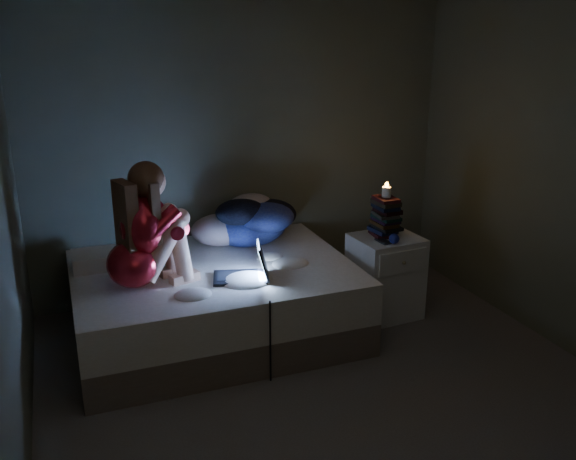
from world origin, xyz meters
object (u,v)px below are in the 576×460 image
woman (130,228)px  laptop (240,261)px  phone (382,241)px  nightstand (385,276)px  candle (386,192)px  bed (215,301)px

woman → laptop: (0.71, -0.08, -0.30)m
laptop → phone: 1.15m
woman → nightstand: size_ratio=1.30×
nightstand → phone: (-0.09, -0.09, 0.34)m
nightstand → phone: bearing=-141.0°
phone → candle: bearing=54.5°
bed → phone: bearing=-10.7°
laptop → phone: laptop is taller
laptop → phone: (1.15, 0.06, -0.02)m
bed → nightstand: nightstand is taller
woman → bed: bearing=4.2°
bed → candle: size_ratio=25.06×
candle → nightstand: bearing=-83.6°
woman → phone: (1.86, -0.02, -0.31)m
woman → nightstand: bearing=-14.4°
woman → phone: woman is taller
bed → woman: size_ratio=2.32×
laptop → woman: bearing=-170.5°
woman → phone: size_ratio=6.17×
bed → nightstand: (1.36, -0.15, 0.06)m
nightstand → phone: size_ratio=4.74×
laptop → bed: bearing=126.9°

